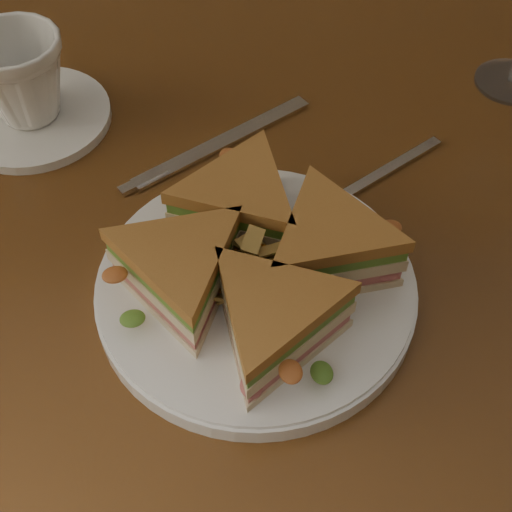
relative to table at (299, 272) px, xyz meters
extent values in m
plane|color=brown|center=(0.00, 0.00, -0.65)|extent=(6.00, 6.00, 0.00)
cube|color=#3E220E|center=(0.00, 0.00, 0.08)|extent=(1.20, 0.80, 0.04)
cylinder|color=white|center=(-0.06, -0.09, 0.11)|extent=(0.26, 0.26, 0.02)
cube|color=silver|center=(0.09, 0.03, 0.10)|extent=(0.12, 0.07, 0.00)
ellipsoid|color=silver|center=(0.00, -0.02, 0.10)|extent=(0.05, 0.03, 0.01)
cube|color=silver|center=(-0.06, 0.09, 0.10)|extent=(0.18, 0.11, 0.00)
cube|color=silver|center=(-0.14, 0.05, 0.10)|extent=(0.05, 0.03, 0.00)
cylinder|color=white|center=(0.25, 0.14, 0.10)|extent=(0.08, 0.08, 0.00)
cylinder|color=white|center=(-0.25, 0.15, 0.10)|extent=(0.15, 0.15, 0.01)
imported|color=white|center=(-0.25, 0.15, 0.15)|extent=(0.11, 0.11, 0.09)
camera|label=1|loc=(-0.11, -0.43, 0.57)|focal=50.00mm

